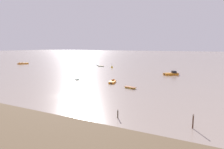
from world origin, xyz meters
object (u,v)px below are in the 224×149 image
Objects in this scene: rowboat_moored_0 at (77,79)px; mooring_post_near at (193,122)px; rowboat_moored_3 at (130,88)px; motorboat_moored_0 at (173,74)px; rowboat_moored_1 at (101,66)px; mooring_post_left at (118,114)px; rowboat_moored_2 at (98,65)px; channel_buoy at (112,67)px; motorboat_moored_2 at (113,82)px; motorboat_moored_6 at (22,64)px.

rowboat_moored_0 is 1.39× the size of mooring_post_near.
rowboat_moored_0 is 0.80× the size of rowboat_moored_3.
motorboat_moored_0 is 43.41m from rowboat_moored_1.
mooring_post_near is 1.54× the size of mooring_post_left.
rowboat_moored_2 is 17.07m from channel_buoy.
motorboat_moored_6 reaches higher than motorboat_moored_2.
motorboat_moored_2 reaches higher than rowboat_moored_3.
channel_buoy reaches higher than rowboat_moored_2.
rowboat_moored_0 is 36.56m from channel_buoy.
mooring_post_left reaches higher than rowboat_moored_0.
channel_buoy is at bearing 145.06° from rowboat_moored_1.
rowboat_moored_0 is 21.24m from rowboat_moored_3.
channel_buoy is at bearing 117.64° from mooring_post_left.
mooring_post_left is (90.01, -54.72, 0.32)m from motorboat_moored_6.
mooring_post_left is (46.50, -71.28, 0.46)m from rowboat_moored_2.
rowboat_moored_3 is at bearing 105.01° from motorboat_moored_6.
mooring_post_near is (100.70, -53.74, 0.62)m from motorboat_moored_6.
mooring_post_left is at bearing -167.78° from motorboat_moored_2.
rowboat_moored_1 is at bearing 155.73° from rowboat_moored_0.
rowboat_moored_1 is 77.30m from mooring_post_left.
mooring_post_left is at bearing -17.38° from rowboat_moored_2.
rowboat_moored_2 is at bearing -35.81° from rowboat_moored_3.
rowboat_moored_2 reaches higher than rowboat_moored_1.
channel_buoy reaches higher than rowboat_moored_3.
rowboat_moored_3 is (40.29, -50.52, -0.00)m from rowboat_moored_2.
motorboat_moored_2 is at bearing -18.77° from rowboat_moored_3.
motorboat_moored_0 is 4.42× the size of mooring_post_left.
rowboat_moored_0 is at bearing -27.27° from rowboat_moored_2.
rowboat_moored_0 is 0.86× the size of rowboat_moored_1.
mooring_post_near is at bearing -54.70° from channel_buoy.
rowboat_moored_1 is 82.70m from mooring_post_near.
motorboat_moored_2 is at bearing 134.49° from mooring_post_near.
channel_buoy is at bearing 5.56° from rowboat_moored_2.
channel_buoy is 74.47m from mooring_post_near.
channel_buoy is at bearing 125.30° from mooring_post_near.
rowboat_moored_3 is at bearing -140.16° from motorboat_moored_0.
rowboat_moored_3 is 0.58× the size of motorboat_moored_6.
motorboat_moored_0 reaches higher than motorboat_moored_2.
rowboat_moored_1 is 1.54× the size of channel_buoy.
motorboat_moored_0 is 1.76× the size of rowboat_moored_2.
rowboat_moored_0 is 44.94m from mooring_post_near.
rowboat_moored_1 is 2.50× the size of mooring_post_left.
rowboat_moored_1 is at bearing -36.61° from rowboat_moored_3.
motorboat_moored_6 reaches higher than rowboat_moored_2.
rowboat_moored_1 is 47.84m from motorboat_moored_2.
motorboat_moored_0 is 2.72× the size of channel_buoy.
rowboat_moored_0 is at bearing 98.36° from rowboat_moored_1.
rowboat_moored_0 is 42.36m from rowboat_moored_1.
motorboat_moored_0 reaches higher than rowboat_moored_3.
motorboat_moored_0 reaches higher than mooring_post_left.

